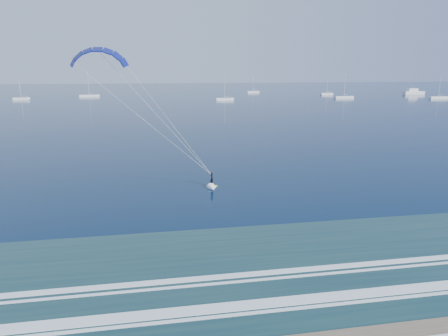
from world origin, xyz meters
The scene contains 9 objects.
kitesurfer_rig centered at (-6.43, 30.33, 9.58)m, with size 17.73×8.31×18.67m.
motor_yacht centered at (154.29, 213.63, 1.45)m, with size 13.30×3.55×5.72m.
sailboat_1 centered at (-74.80, 205.84, 0.68)m, with size 7.65×2.40×10.66m.
sailboat_2 centered at (-43.66, 224.18, 0.70)m, with size 10.73×2.40×14.19m.
sailboat_3 centered at (28.30, 184.78, 0.69)m, with size 8.85×2.40×12.27m.
sailboat_4 centered at (58.66, 247.32, 0.68)m, with size 7.99×2.40×10.97m.
sailboat_5 centered at (98.11, 217.78, 0.67)m, with size 7.53×2.40×10.44m.
sailboat_6 centered at (94.58, 187.31, 0.70)m, with size 10.40×2.40×13.85m.
sailboat_7 centered at (143.60, 176.70, 0.68)m, with size 10.08×2.40×12.39m.
Camera 1 is at (-7.15, -17.52, 15.35)m, focal length 32.00 mm.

